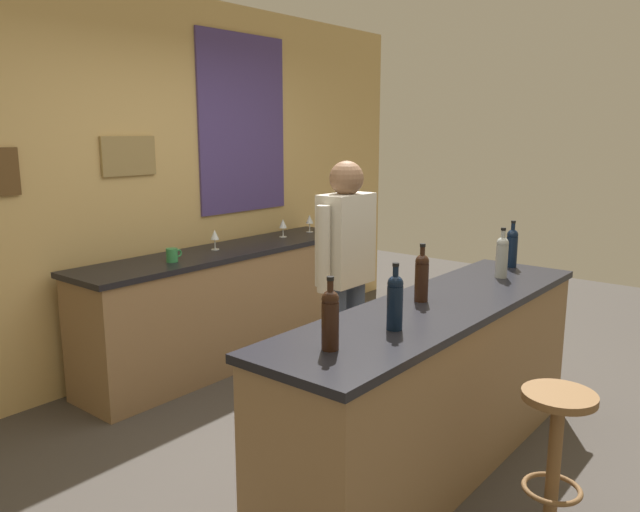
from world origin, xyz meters
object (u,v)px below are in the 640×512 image
(wine_glass_a, at_px, (215,235))
(wine_bottle_b, at_px, (395,300))
(bar_stool, at_px, (556,439))
(wine_bottle_c, at_px, (422,276))
(wine_bottle_d, at_px, (502,255))
(wine_bottle_a, at_px, (330,317))
(wine_glass_c, at_px, (310,220))
(bartender, at_px, (346,271))
(coffee_mug, at_px, (172,255))
(wine_glass_b, at_px, (283,224))
(wine_bottle_e, at_px, (512,246))

(wine_glass_a, bearing_deg, wine_bottle_b, -111.19)
(bar_stool, relative_size, wine_bottle_c, 2.22)
(bar_stool, distance_m, wine_bottle_d, 1.30)
(wine_bottle_a, height_order, wine_glass_c, wine_bottle_a)
(wine_glass_c, bearing_deg, bartender, -132.56)
(coffee_mug, bearing_deg, wine_bottle_b, -99.63)
(bar_stool, xyz_separation_m, wine_bottle_b, (-0.33, 0.64, 0.60))
(wine_bottle_b, xyz_separation_m, wine_bottle_d, (1.26, 0.04, 0.00))
(bartender, height_order, wine_glass_c, bartender)
(wine_bottle_d, xyz_separation_m, wine_glass_c, (0.67, 2.09, -0.05))
(wine_bottle_a, bearing_deg, wine_glass_c, 41.70)
(wine_bottle_b, bearing_deg, bartender, 48.23)
(bartender, height_order, wine_glass_b, bartender)
(wine_bottle_e, bearing_deg, wine_bottle_b, -175.92)
(wine_bottle_d, bearing_deg, wine_glass_b, 81.18)
(bartender, xyz_separation_m, wine_bottle_c, (-0.25, -0.68, 0.12))
(bartender, height_order, wine_bottle_b, bartender)
(wine_bottle_e, height_order, wine_glass_a, wine_bottle_e)
(bar_stool, bearing_deg, wine_bottle_e, 30.96)
(wine_bottle_c, relative_size, wine_bottle_e, 1.00)
(bar_stool, xyz_separation_m, wine_bottle_d, (0.93, 0.68, 0.60))
(wine_bottle_b, height_order, wine_glass_b, wine_bottle_b)
(wine_bottle_b, distance_m, wine_glass_a, 2.31)
(coffee_mug, bearing_deg, wine_glass_c, 3.36)
(bartender, xyz_separation_m, wine_bottle_d, (0.53, -0.78, 0.12))
(wine_glass_a, bearing_deg, coffee_mug, -167.03)
(wine_bottle_c, xyz_separation_m, coffee_mug, (-0.14, 1.89, -0.11))
(wine_bottle_a, relative_size, wine_glass_a, 1.97)
(wine_glass_b, bearing_deg, wine_bottle_b, -126.63)
(wine_bottle_e, bearing_deg, bar_stool, -149.04)
(bartender, height_order, wine_bottle_c, bartender)
(wine_glass_b, distance_m, coffee_mug, 1.25)
(wine_bottle_e, height_order, wine_glass_c, wine_bottle_e)
(wine_bottle_d, distance_m, wine_glass_c, 2.20)
(wine_bottle_c, bearing_deg, wine_glass_b, 61.08)
(wine_bottle_e, bearing_deg, wine_glass_a, 110.34)
(wine_bottle_d, bearing_deg, bartender, 123.81)
(wine_bottle_c, relative_size, wine_glass_b, 1.97)
(wine_bottle_a, distance_m, wine_glass_c, 3.11)
(bar_stool, bearing_deg, wine_glass_b, 65.69)
(wine_bottle_d, height_order, wine_glass_a, wine_bottle_d)
(bartender, distance_m, wine_bottle_c, 0.73)
(wine_glass_b, bearing_deg, bartender, -122.98)
(wine_bottle_e, bearing_deg, wine_bottle_c, 178.25)
(wine_bottle_a, relative_size, wine_bottle_c, 1.00)
(bartender, relative_size, wine_bottle_d, 5.29)
(wine_glass_b, relative_size, wine_glass_c, 1.00)
(wine_bottle_b, relative_size, wine_glass_b, 1.97)
(wine_bottle_e, xyz_separation_m, wine_glass_c, (0.35, 2.02, -0.05))
(bar_stool, xyz_separation_m, wine_bottle_a, (-0.72, 0.70, 0.60))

